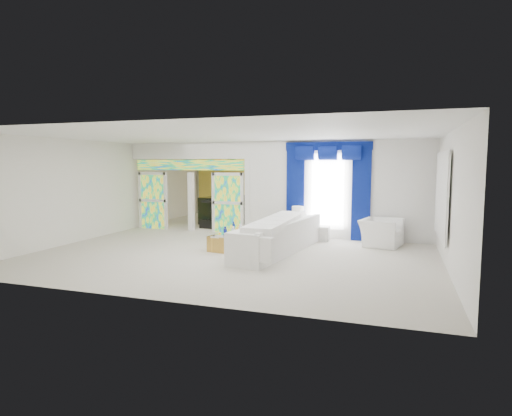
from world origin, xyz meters
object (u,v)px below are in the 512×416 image
(coffee_table, at_px, (234,240))
(armchair, at_px, (381,232))
(console_table, at_px, (307,233))
(grand_piano, at_px, (229,210))
(white_sofa, at_px, (279,238))

(coffee_table, xyz_separation_m, armchair, (3.84, 1.47, 0.17))
(console_table, xyz_separation_m, armchair, (2.15, -0.26, 0.16))
(grand_piano, bearing_deg, armchair, -19.40)
(white_sofa, distance_m, grand_piano, 5.88)
(white_sofa, bearing_deg, grand_piano, 133.20)
(coffee_table, distance_m, console_table, 2.42)
(white_sofa, height_order, armchair, white_sofa)
(coffee_table, distance_m, armchair, 4.11)
(white_sofa, height_order, coffee_table, white_sofa)
(armchair, height_order, grand_piano, grand_piano)
(console_table, bearing_deg, armchair, -6.85)
(armchair, distance_m, grand_piano, 6.59)
(white_sofa, relative_size, armchair, 3.46)
(armchair, bearing_deg, console_table, 95.99)
(white_sofa, bearing_deg, armchair, 43.94)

